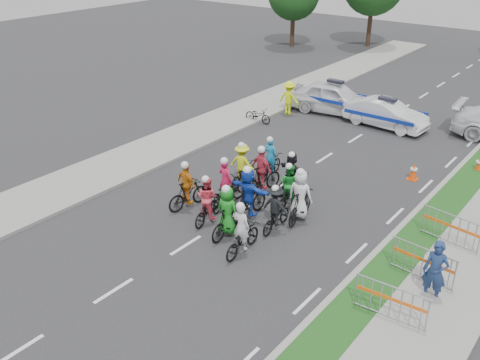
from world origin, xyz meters
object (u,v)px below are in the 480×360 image
Objects in this scene: rider_6 at (226,189)px; rider_10 at (243,169)px; rider_12 at (270,163)px; spectator_0 at (435,272)px; marshal_hiviz at (289,98)px; parked_bike at (258,115)px; barrier_1 at (422,264)px; cone_0 at (414,172)px; cone_1 at (479,164)px; barrier_0 at (390,304)px; rider_1 at (228,216)px; rider_0 at (242,236)px; police_car_1 at (386,114)px; barrier_2 at (450,230)px; rider_7 at (300,200)px; rider_9 at (262,175)px; police_car_0 at (334,98)px; rider_8 at (289,190)px; rider_4 at (276,212)px; rider_5 at (248,196)px; rider_2 at (208,204)px; rider_11 at (292,176)px; rider_3 at (188,190)px.

rider_10 is (-0.46, 1.60, 0.09)m from rider_6.
spectator_0 is (8.09, -3.81, 0.34)m from rider_12.
parked_bike is (-0.52, -2.13, -0.51)m from marshal_hiviz.
cone_0 is at bearing 113.22° from barrier_1.
barrier_0 is at bearing -85.42° from cone_1.
rider_10 is (-1.93, 3.30, -0.02)m from rider_1.
barrier_0 is (5.02, -0.20, -0.05)m from rider_0.
rider_1 is 6.19m from barrier_1.
rider_0 is 4.79m from rider_10.
rider_10 reaches higher than cone_1.
barrier_2 is at bearing -141.96° from police_car_1.
rider_7 is 1.11× the size of rider_12.
rider_0 is at bearing 149.68° from rider_1.
rider_12 is at bearing -114.26° from rider_10.
marshal_hiviz is (-4.33, 8.52, 0.15)m from rider_9.
rider_12 is 9.02m from police_car_0.
rider_4 is at bearing 103.24° from rider_8.
police_car_0 is at bearing -72.66° from rider_5.
rider_2 reaches higher than police_car_0.
rider_2 is at bearing 109.42° from marshal_hiviz.
rider_2 reaches higher than cone_0.
rider_11 is 10.15m from police_car_0.
rider_10 reaches higher than cone_0.
rider_0 reaches higher than cone_1.
rider_9 is at bearing -30.44° from rider_7.
rider_8 is 2.51× the size of cone_1.
rider_7 is at bearing -165.61° from police_car_0.
rider_0 is at bearing 145.74° from rider_6.
rider_2 is 2.61× the size of cone_0.
rider_3 is at bearing -173.89° from barrier_1.
rider_9 is 0.99× the size of barrier_1.
rider_9 is at bearing 169.37° from rider_10.
rider_5 is at bearing 23.05° from rider_7.
rider_1 reaches higher than rider_8.
rider_3 is at bearing -158.40° from barrier_2.
rider_2 is at bearing -153.31° from barrier_2.
rider_0 is 1.01× the size of rider_2.
rider_11 is (1.89, 0.63, 0.02)m from rider_10.
barrier_1 is at bearing -165.14° from rider_3.
rider_6 is at bearing -87.45° from rider_2.
rider_6 is at bearing 97.62° from rider_10.
rider_2 reaches higher than rider_11.
rider_3 is 1.07× the size of rider_11.
rider_1 is at bearing -111.89° from cone_0.
rider_9 is 1.13m from rider_11.
police_car_0 is at bearing -76.42° from rider_3.
rider_12 reaches higher than parked_bike.
rider_1 is 0.95× the size of rider_7.
cone_1 is (6.06, 7.11, -0.42)m from rider_9.
rider_4 is 4.20m from rider_12.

